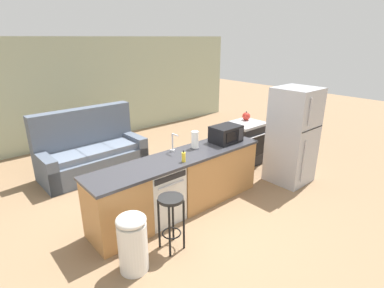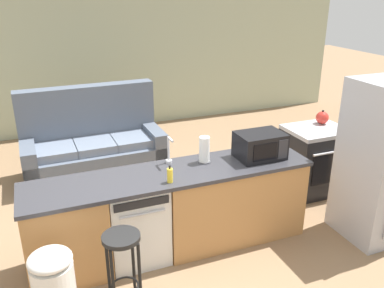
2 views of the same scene
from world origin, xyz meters
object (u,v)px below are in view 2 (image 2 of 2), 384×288
paper_towel_roll (204,150)px  bar_stool (122,256)px  dishwasher (136,221)px  kettle (322,118)px  refrigerator (382,161)px  soap_bottle (170,175)px  microwave (260,145)px  couch (93,146)px  stove_range (314,160)px

paper_towel_roll → bar_stool: 1.42m
dishwasher → kettle: 2.91m
refrigerator → soap_bottle: (-2.29, 0.35, 0.09)m
microwave → refrigerator: bearing=-24.6°
refrigerator → couch: bearing=133.4°
paper_towel_roll → dishwasher: bearing=-172.2°
microwave → bar_stool: microwave is taller
couch → soap_bottle: bearing=-81.3°
paper_towel_roll → kettle: 2.05m
refrigerator → paper_towel_roll: bearing=159.9°
refrigerator → kettle: (0.17, 1.23, 0.10)m
soap_bottle → paper_towel_roll: bearing=32.5°
soap_bottle → kettle: (2.46, 0.88, 0.01)m
microwave → kettle: bearing=26.4°
paper_towel_roll → soap_bottle: paper_towel_roll is taller
refrigerator → kettle: size_ratio=8.59×
paper_towel_roll → microwave: bearing=-10.4°
soap_bottle → kettle: bearing=19.7°
microwave → soap_bottle: (-1.09, -0.20, -0.07)m
soap_bottle → bar_stool: 0.86m
soap_bottle → bar_stool: (-0.59, -0.46, -0.44)m
refrigerator → kettle: bearing=82.2°
dishwasher → refrigerator: size_ratio=0.48×
couch → paper_towel_roll: bearing=-68.2°
paper_towel_roll → kettle: paper_towel_roll is taller
microwave → bar_stool: size_ratio=0.68×
stove_range → dishwasher: bearing=-168.1°
stove_range → microwave: size_ratio=1.80×
refrigerator → paper_towel_roll: size_ratio=6.25×
paper_towel_roll → bar_stool: paper_towel_roll is taller
couch → kettle: bearing=-29.4°
paper_towel_roll → couch: (-0.87, 2.17, -0.64)m
bar_stool → couch: couch is taller
dishwasher → paper_towel_roll: size_ratio=2.98×
stove_range → couch: 3.18m
dishwasher → kettle: (2.77, 0.68, 0.56)m
refrigerator → kettle: 1.24m
stove_range → bar_stool: 3.12m
stove_range → kettle: size_ratio=4.39×
soap_bottle → kettle: kettle is taller
refrigerator → microwave: (-1.20, 0.55, 0.16)m
refrigerator → soap_bottle: 2.32m
paper_towel_roll → stove_range: bearing=13.7°
stove_range → kettle: 0.58m
stove_range → paper_towel_roll: bearing=-166.3°
stove_range → bar_stool: (-2.88, -1.21, 0.08)m
dishwasher → soap_bottle: soap_bottle is taller
soap_bottle → couch: bearing=98.7°
dishwasher → soap_bottle: (0.31, -0.20, 0.55)m
refrigerator → bar_stool: size_ratio=2.38×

